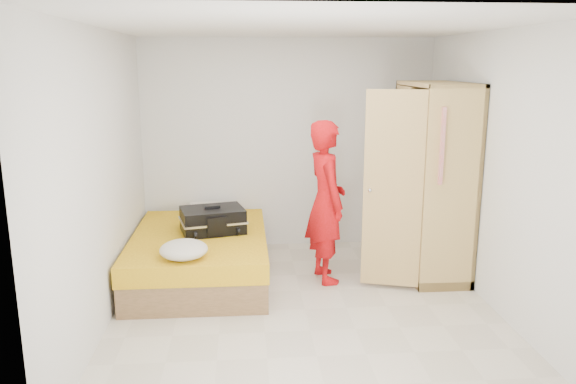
{
  "coord_description": "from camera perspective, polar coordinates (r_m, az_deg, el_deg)",
  "views": [
    {
      "loc": [
        -0.56,
        -4.94,
        2.3
      ],
      "look_at": [
        -0.11,
        0.66,
        1.0
      ],
      "focal_mm": 35.0,
      "sensor_mm": 36.0,
      "label": 1
    }
  ],
  "objects": [
    {
      "name": "room",
      "position": [
        5.07,
        1.82,
        1.65
      ],
      "size": [
        4.0,
        4.02,
        2.6
      ],
      "color": "beige",
      "rests_on": "ground"
    },
    {
      "name": "suitcase",
      "position": [
        6.15,
        -7.66,
        -2.85
      ],
      "size": [
        0.77,
        0.64,
        0.29
      ],
      "rotation": [
        0.0,
        0.0,
        0.23
      ],
      "color": "black",
      "rests_on": "bed"
    },
    {
      "name": "person",
      "position": [
        5.95,
        3.88,
        -1.0
      ],
      "size": [
        0.52,
        0.69,
        1.73
      ],
      "primitive_type": "imported",
      "rotation": [
        0.0,
        0.0,
        1.75
      ],
      "color": "red",
      "rests_on": "ground"
    },
    {
      "name": "wardrobe",
      "position": [
        6.28,
        14.18,
        0.66
      ],
      "size": [
        1.15,
        1.2,
        2.1
      ],
      "color": "#D4BA67",
      "rests_on": "ground"
    },
    {
      "name": "pillow",
      "position": [
        6.93,
        -7.52,
        -1.7
      ],
      "size": [
        0.6,
        0.31,
        0.11
      ],
      "primitive_type": "cube",
      "rotation": [
        0.0,
        0.0,
        -0.02
      ],
      "color": "beige",
      "rests_on": "bed"
    },
    {
      "name": "round_cushion",
      "position": [
        5.38,
        -10.55,
        -5.78
      ],
      "size": [
        0.45,
        0.45,
        0.17
      ],
      "primitive_type": "ellipsoid",
      "color": "beige",
      "rests_on": "bed"
    },
    {
      "name": "bed",
      "position": [
        6.21,
        -8.92,
        -6.41
      ],
      "size": [
        1.42,
        2.02,
        0.5
      ],
      "color": "#956B43",
      "rests_on": "ground"
    }
  ]
}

